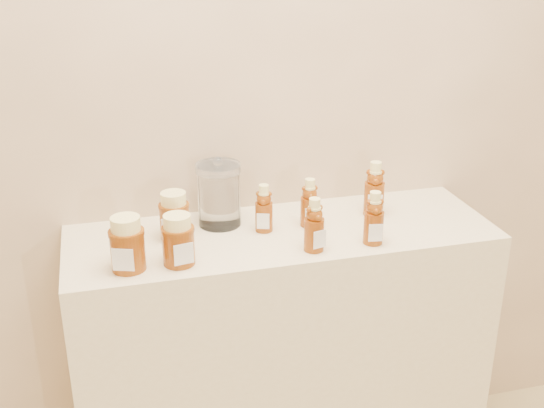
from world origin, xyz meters
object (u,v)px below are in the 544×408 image
object	(u,v)px
display_table	(282,365)
glass_canister	(219,192)
bear_bottle_front_left	(314,221)
honey_jar_left	(127,244)
bear_bottle_back_left	(264,205)

from	to	relation	value
display_table	glass_canister	distance (m)	0.58
bear_bottle_front_left	glass_canister	bearing A→B (deg)	117.42
bear_bottle_front_left	honey_jar_left	world-z (taller)	bear_bottle_front_left
bear_bottle_front_left	honey_jar_left	xyz separation A→B (m)	(-0.48, 0.02, -0.01)
bear_bottle_front_left	bear_bottle_back_left	bearing A→B (deg)	107.21
display_table	glass_canister	size ratio (longest dim) A/B	6.08
honey_jar_left	bear_bottle_back_left	bearing A→B (deg)	39.24
bear_bottle_front_left	glass_canister	world-z (taller)	glass_canister
bear_bottle_back_left	honey_jar_left	distance (m)	0.41
bear_bottle_back_left	glass_canister	bearing A→B (deg)	166.20
display_table	bear_bottle_back_left	size ratio (longest dim) A/B	7.76
display_table	bear_bottle_back_left	bearing A→B (deg)	156.60
bear_bottle_front_left	display_table	bearing A→B (deg)	94.92
bear_bottle_back_left	honey_jar_left	xyz separation A→B (m)	(-0.38, -0.14, -0.01)
bear_bottle_back_left	bear_bottle_front_left	bearing A→B (deg)	-37.80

